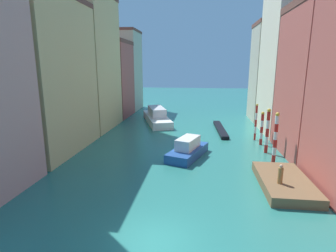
# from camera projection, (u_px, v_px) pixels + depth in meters

# --- Properties ---
(ground_plane) EXTENTS (154.00, 154.00, 0.00)m
(ground_plane) POSITION_uv_depth(u_px,v_px,m) (185.00, 131.00, 38.01)
(ground_plane) COLOR #28756B
(building_left_1) EXTENTS (6.59, 11.99, 16.21)m
(building_left_1) POSITION_uv_depth(u_px,v_px,m) (45.00, 76.00, 27.80)
(building_left_1) COLOR #DBB77A
(building_left_1) RESTS_ON ground
(building_left_2) EXTENTS (6.59, 10.26, 19.25)m
(building_left_2) POSITION_uv_depth(u_px,v_px,m) (88.00, 62.00, 38.31)
(building_left_2) COLOR #DBB77A
(building_left_2) RESTS_ON ground
(building_left_3) EXTENTS (6.59, 8.42, 13.52)m
(building_left_3) POSITION_uv_depth(u_px,v_px,m) (111.00, 79.00, 48.18)
(building_left_3) COLOR #B25147
(building_left_3) RESTS_ON ground
(building_left_4) EXTENTS (6.59, 7.76, 16.24)m
(building_left_4) POSITION_uv_depth(u_px,v_px,m) (123.00, 71.00, 55.68)
(building_left_4) COLOR #BCB299
(building_left_4) RESTS_ON ground
(building_right_1) EXTENTS (6.59, 9.34, 15.28)m
(building_right_1) POSITION_uv_depth(u_px,v_px,m) (322.00, 81.00, 26.39)
(building_right_1) COLOR #B25147
(building_right_1) RESTS_ON ground
(building_right_2) EXTENTS (6.59, 9.84, 20.20)m
(building_right_2) POSITION_uv_depth(u_px,v_px,m) (292.00, 58.00, 35.24)
(building_right_2) COLOR beige
(building_right_2) RESTS_ON ground
(building_right_3) EXTENTS (6.59, 7.53, 16.09)m
(building_right_3) POSITION_uv_depth(u_px,v_px,m) (273.00, 72.00, 44.49)
(building_right_3) COLOR #BCB299
(building_right_3) RESTS_ON ground
(waterfront_dock) EXTENTS (3.57, 6.85, 0.73)m
(waterfront_dock) POSITION_uv_depth(u_px,v_px,m) (284.00, 182.00, 20.53)
(waterfront_dock) COLOR brown
(waterfront_dock) RESTS_ON ground
(person_on_dock) EXTENTS (0.36, 0.36, 1.46)m
(person_on_dock) POSITION_uv_depth(u_px,v_px,m) (280.00, 175.00, 19.37)
(person_on_dock) COLOR olive
(person_on_dock) RESTS_ON waterfront_dock
(mooring_pole_0) EXTENTS (0.38, 0.38, 4.91)m
(mooring_pole_0) POSITION_uv_depth(u_px,v_px,m) (275.00, 137.00, 25.24)
(mooring_pole_0) COLOR red
(mooring_pole_0) RESTS_ON ground
(mooring_pole_1) EXTENTS (0.39, 0.39, 4.81)m
(mooring_pole_1) POSITION_uv_depth(u_px,v_px,m) (267.00, 130.00, 28.11)
(mooring_pole_1) COLOR red
(mooring_pole_1) RESTS_ON ground
(mooring_pole_2) EXTENTS (0.36, 0.36, 3.97)m
(mooring_pole_2) POSITION_uv_depth(u_px,v_px,m) (262.00, 128.00, 31.13)
(mooring_pole_2) COLOR red
(mooring_pole_2) RESTS_ON ground
(mooring_pole_3) EXTENTS (0.28, 0.28, 4.58)m
(mooring_pole_3) POSITION_uv_depth(u_px,v_px,m) (256.00, 122.00, 33.09)
(mooring_pole_3) COLOR red
(mooring_pole_3) RESTS_ON ground
(vaporetto_white) EXTENTS (6.64, 12.01, 2.51)m
(vaporetto_white) POSITION_uv_depth(u_px,v_px,m) (157.00, 117.00, 43.78)
(vaporetto_white) COLOR white
(vaporetto_white) RESTS_ON ground
(gondola_black) EXTENTS (1.58, 9.94, 0.45)m
(gondola_black) POSITION_uv_depth(u_px,v_px,m) (220.00, 129.00, 38.30)
(gondola_black) COLOR black
(gondola_black) RESTS_ON ground
(motorboat_0) EXTENTS (4.29, 6.49, 2.03)m
(motorboat_0) POSITION_uv_depth(u_px,v_px,m) (188.00, 150.00, 27.26)
(motorboat_0) COLOR #234C93
(motorboat_0) RESTS_ON ground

